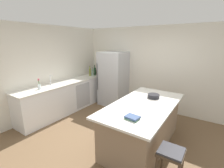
{
  "coord_description": "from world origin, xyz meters",
  "views": [
    {
      "loc": [
        1.73,
        -2.59,
        2.14
      ],
      "look_at": [
        -0.65,
        0.93,
        1.0
      ],
      "focal_mm": 25.51,
      "sensor_mm": 36.0,
      "label": 1
    }
  ],
  "objects_px": {
    "flower_vase": "(39,86)",
    "syrup_bottle": "(96,72)",
    "bar_stool": "(171,157)",
    "refrigerator": "(113,79)",
    "olive_oil_bottle": "(90,72)",
    "mixing_bowl": "(153,96)",
    "cookbook_stack": "(132,118)",
    "gin_bottle": "(93,72)",
    "kitchen_island": "(143,124)",
    "hot_sauce_bottle": "(95,72)",
    "wine_bottle": "(95,71)",
    "sink_faucet": "(51,80)"
  },
  "relations": [
    {
      "from": "flower_vase",
      "to": "syrup_bottle",
      "type": "xyz_separation_m",
      "value": [
        0.01,
        2.27,
        0.01
      ]
    },
    {
      "from": "bar_stool",
      "to": "flower_vase",
      "type": "xyz_separation_m",
      "value": [
        -3.38,
        0.1,
        0.52
      ]
    },
    {
      "from": "refrigerator",
      "to": "olive_oil_bottle",
      "type": "distance_m",
      "value": 0.91
    },
    {
      "from": "olive_oil_bottle",
      "to": "mixing_bowl",
      "type": "distance_m",
      "value": 2.84
    },
    {
      "from": "syrup_bottle",
      "to": "cookbook_stack",
      "type": "distance_m",
      "value": 3.6
    },
    {
      "from": "gin_bottle",
      "to": "kitchen_island",
      "type": "bearing_deg",
      "value": -28.99
    },
    {
      "from": "hot_sauce_bottle",
      "to": "olive_oil_bottle",
      "type": "relative_size",
      "value": 0.57
    },
    {
      "from": "wine_bottle",
      "to": "olive_oil_bottle",
      "type": "relative_size",
      "value": 1.03
    },
    {
      "from": "bar_stool",
      "to": "syrup_bottle",
      "type": "height_order",
      "value": "syrup_bottle"
    },
    {
      "from": "flower_vase",
      "to": "hot_sauce_bottle",
      "type": "height_order",
      "value": "flower_vase"
    },
    {
      "from": "syrup_bottle",
      "to": "gin_bottle",
      "type": "distance_m",
      "value": 0.18
    },
    {
      "from": "refrigerator",
      "to": "olive_oil_bottle",
      "type": "bearing_deg",
      "value": -166.34
    },
    {
      "from": "refrigerator",
      "to": "syrup_bottle",
      "type": "relative_size",
      "value": 6.93
    },
    {
      "from": "kitchen_island",
      "to": "mixing_bowl",
      "type": "relative_size",
      "value": 8.39
    },
    {
      "from": "sink_faucet",
      "to": "olive_oil_bottle",
      "type": "height_order",
      "value": "olive_oil_bottle"
    },
    {
      "from": "olive_oil_bottle",
      "to": "cookbook_stack",
      "type": "xyz_separation_m",
      "value": [
        2.76,
        -2.07,
        -0.14
      ]
    },
    {
      "from": "hot_sauce_bottle",
      "to": "syrup_bottle",
      "type": "height_order",
      "value": "syrup_bottle"
    },
    {
      "from": "wine_bottle",
      "to": "gin_bottle",
      "type": "relative_size",
      "value": 1.3
    },
    {
      "from": "bar_stool",
      "to": "sink_faucet",
      "type": "relative_size",
      "value": 2.08
    },
    {
      "from": "gin_bottle",
      "to": "cookbook_stack",
      "type": "relative_size",
      "value": 1.22
    },
    {
      "from": "wine_bottle",
      "to": "mixing_bowl",
      "type": "relative_size",
      "value": 1.43
    },
    {
      "from": "syrup_bottle",
      "to": "mixing_bowl",
      "type": "relative_size",
      "value": 1.0
    },
    {
      "from": "refrigerator",
      "to": "gin_bottle",
      "type": "height_order",
      "value": "refrigerator"
    },
    {
      "from": "olive_oil_bottle",
      "to": "bar_stool",
      "type": "bearing_deg",
      "value": -31.49
    },
    {
      "from": "sink_faucet",
      "to": "flower_vase",
      "type": "distance_m",
      "value": 0.43
    },
    {
      "from": "wine_bottle",
      "to": "mixing_bowl",
      "type": "height_order",
      "value": "wine_bottle"
    },
    {
      "from": "kitchen_island",
      "to": "syrup_bottle",
      "type": "distance_m",
      "value": 3.14
    },
    {
      "from": "refrigerator",
      "to": "mixing_bowl",
      "type": "height_order",
      "value": "refrigerator"
    },
    {
      "from": "kitchen_island",
      "to": "mixing_bowl",
      "type": "xyz_separation_m",
      "value": [
        0.03,
        0.44,
        0.5
      ]
    },
    {
      "from": "sink_faucet",
      "to": "flower_vase",
      "type": "xyz_separation_m",
      "value": [
        0.09,
        -0.41,
        -0.06
      ]
    },
    {
      "from": "wine_bottle",
      "to": "gin_bottle",
      "type": "height_order",
      "value": "wine_bottle"
    },
    {
      "from": "syrup_bottle",
      "to": "wine_bottle",
      "type": "height_order",
      "value": "wine_bottle"
    },
    {
      "from": "sink_faucet",
      "to": "refrigerator",
      "type": "bearing_deg",
      "value": 62.54
    },
    {
      "from": "kitchen_island",
      "to": "gin_bottle",
      "type": "height_order",
      "value": "gin_bottle"
    },
    {
      "from": "wine_bottle",
      "to": "cookbook_stack",
      "type": "xyz_separation_m",
      "value": [
        2.7,
        -2.27,
        -0.14
      ]
    },
    {
      "from": "kitchen_island",
      "to": "hot_sauce_bottle",
      "type": "height_order",
      "value": "hot_sauce_bottle"
    },
    {
      "from": "kitchen_island",
      "to": "flower_vase",
      "type": "relative_size",
      "value": 7.71
    },
    {
      "from": "cookbook_stack",
      "to": "wine_bottle",
      "type": "bearing_deg",
      "value": 139.89
    },
    {
      "from": "sink_faucet",
      "to": "gin_bottle",
      "type": "xyz_separation_m",
      "value": [
        0.1,
        1.67,
        -0.04
      ]
    },
    {
      "from": "bar_stool",
      "to": "mixing_bowl",
      "type": "distance_m",
      "value": 1.45
    },
    {
      "from": "refrigerator",
      "to": "syrup_bottle",
      "type": "bearing_deg",
      "value": 175.14
    },
    {
      "from": "cookbook_stack",
      "to": "mixing_bowl",
      "type": "xyz_separation_m",
      "value": [
        -0.07,
        1.16,
        0.02
      ]
    },
    {
      "from": "sink_faucet",
      "to": "syrup_bottle",
      "type": "relative_size",
      "value": 1.15
    },
    {
      "from": "refrigerator",
      "to": "mixing_bowl",
      "type": "xyz_separation_m",
      "value": [
        1.83,
        -1.12,
        0.06
      ]
    },
    {
      "from": "flower_vase",
      "to": "gin_bottle",
      "type": "bearing_deg",
      "value": 89.74
    },
    {
      "from": "flower_vase",
      "to": "hot_sauce_bottle",
      "type": "relative_size",
      "value": 1.37
    },
    {
      "from": "refrigerator",
      "to": "olive_oil_bottle",
      "type": "height_order",
      "value": "refrigerator"
    },
    {
      "from": "kitchen_island",
      "to": "syrup_bottle",
      "type": "bearing_deg",
      "value": 148.08
    },
    {
      "from": "gin_bottle",
      "to": "olive_oil_bottle",
      "type": "height_order",
      "value": "olive_oil_bottle"
    },
    {
      "from": "kitchen_island",
      "to": "hot_sauce_bottle",
      "type": "bearing_deg",
      "value": 147.67
    }
  ]
}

